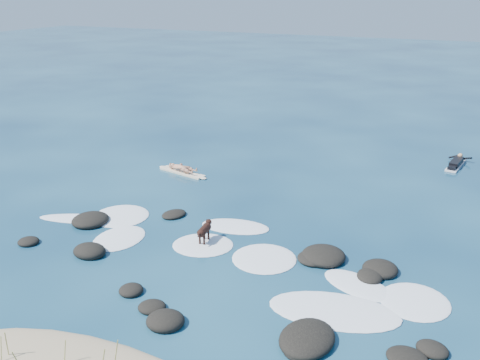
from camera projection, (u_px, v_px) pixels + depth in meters
The scene contains 6 objects.
ground at pixel (233, 247), 18.51m from camera, with size 160.00×160.00×0.00m, color #0A2642.
reef_rocks at pixel (239, 273), 16.61m from camera, with size 14.51×7.48×0.50m.
breaking_foam at pixel (217, 250), 18.25m from camera, with size 15.63×5.95×0.12m.
standing_surfer_rig at pixel (182, 160), 25.51m from camera, with size 3.03×1.06×1.74m.
paddling_surfer_rig at pixel (456, 163), 26.72m from camera, with size 1.16×2.62×0.45m.
dog at pixel (205, 229), 18.66m from camera, with size 0.39×1.20×0.76m.
Camera 1 is at (7.25, -14.91, 8.56)m, focal length 40.00 mm.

